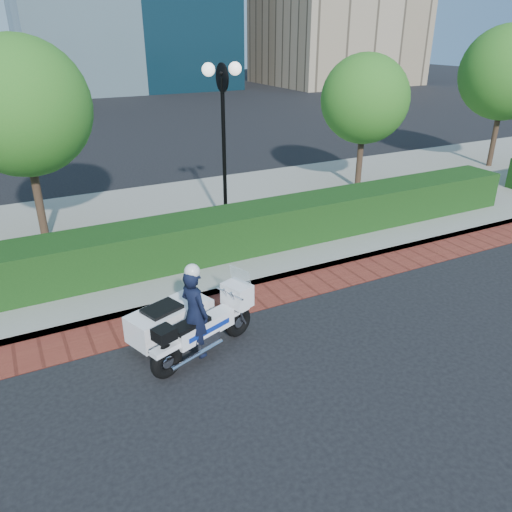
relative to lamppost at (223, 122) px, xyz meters
name	(u,v)px	position (x,y,z in m)	size (l,w,h in m)	color
ground	(293,334)	(-1.00, -5.20, -2.96)	(120.00, 120.00, 0.00)	black
brick_strip	(256,298)	(-1.00, -3.70, -2.95)	(60.00, 1.00, 0.01)	maroon
sidewalk	(182,225)	(-1.00, 0.80, -2.88)	(60.00, 8.00, 0.15)	gray
hedge_main	(215,235)	(-1.00, -1.60, -2.31)	(18.00, 1.20, 1.00)	black
lamppost	(223,122)	(0.00, 0.00, 0.00)	(1.02, 0.70, 4.21)	black
tree_b	(21,107)	(-4.50, 1.30, 0.48)	(3.20, 3.20, 4.89)	#332319
tree_c	(365,99)	(5.50, 1.30, 0.09)	(2.80, 2.80, 4.30)	#332319
tree_d	(507,73)	(12.00, 1.30, 0.65)	(3.40, 3.40, 5.16)	#332319
police_motorcycle	(187,320)	(-2.87, -4.79, -2.35)	(2.24, 1.64, 1.78)	black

